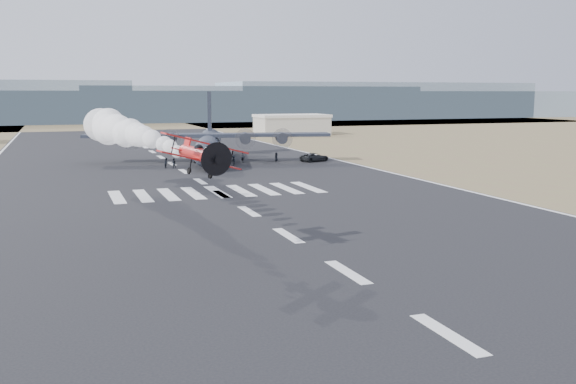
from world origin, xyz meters
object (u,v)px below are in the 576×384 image
crew_c (233,160)px  crew_d (222,158)px  aerobatic_biplane (200,154)px  crew_e (276,157)px  crew_f (211,162)px  transport_aircraft (209,143)px  crew_h (166,163)px  support_vehicle (315,157)px  crew_b (174,163)px  crew_g (243,157)px  hangar_right (292,124)px  crew_a (216,162)px

crew_c → crew_d: crew_d is taller
crew_c → crew_d: (-0.87, 4.42, 0.07)m
aerobatic_biplane → crew_c: (17.71, 57.97, -6.79)m
crew_e → crew_f: crew_f is taller
transport_aircraft → crew_d: transport_aircraft is taller
aerobatic_biplane → crew_h: (6.49, 57.92, -6.78)m
support_vehicle → crew_d: crew_d is taller
crew_b → transport_aircraft: bearing=-139.9°
crew_g → transport_aircraft: bearing=27.4°
crew_d → crew_f: size_ratio=1.06×
hangar_right → crew_g: (-33.84, -68.05, -2.13)m
hangar_right → crew_f: 84.73m
crew_e → crew_f: (-13.13, -5.67, 0.08)m
crew_c → aerobatic_biplane: bearing=-27.4°
crew_g → crew_h: 14.67m
aerobatic_biplane → support_vehicle: size_ratio=1.21×
aerobatic_biplane → crew_g: (20.50, 62.26, -6.74)m
transport_aircraft → crew_a: 10.08m
hangar_right → crew_e: (-27.75, -68.51, -2.23)m
crew_e → transport_aircraft: bearing=-124.0°
crew_a → crew_f: (-0.80, -0.22, 0.00)m
transport_aircraft → crew_g: bearing=-22.7°
hangar_right → crew_g: hangar_right is taller
hangar_right → transport_aircraft: (-39.01, -64.22, 0.17)m
crew_h → transport_aircraft: bearing=-14.3°
crew_f → crew_e: bearing=48.8°
crew_h → hangar_right: bearing=-0.5°
aerobatic_biplane → crew_a: 58.51m
crew_a → crew_d: bearing=49.5°
hangar_right → crew_b: bearing=-122.6°
support_vehicle → crew_f: (-19.48, -3.20, 0.11)m
crew_e → crew_h: (-20.10, -3.88, 0.06)m
crew_a → crew_d: crew_d is taller
hangar_right → crew_b: (-46.84, -73.26, -2.19)m
crew_a → crew_h: size_ratio=1.02×
aerobatic_biplane → crew_h: 58.68m
support_vehicle → crew_d: 16.38m
aerobatic_biplane → crew_b: bearing=76.2°
hangar_right → aerobatic_biplane: 141.26m
transport_aircraft → crew_d: (1.51, -3.71, -2.27)m
transport_aircraft → crew_e: size_ratio=27.07×
transport_aircraft → crew_e: (11.26, -4.29, -2.40)m
crew_d → support_vehicle: bearing=-145.8°
crew_b → crew_d: crew_d is taller
crew_e → crew_g: crew_g is taller
aerobatic_biplane → crew_a: bearing=69.5°
crew_g → crew_h: crew_g is taller
support_vehicle → crew_e: 6.81m
support_vehicle → crew_b: bearing=76.9°
support_vehicle → crew_f: 19.74m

